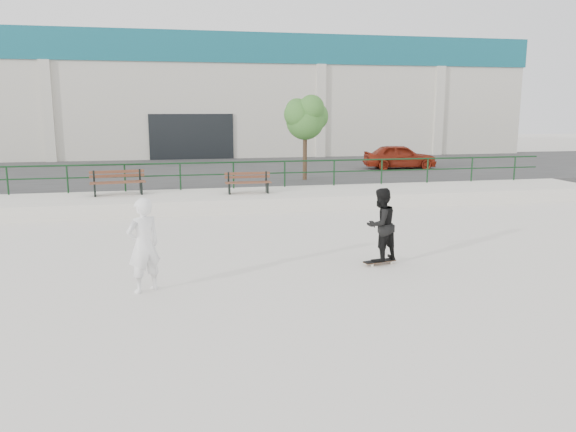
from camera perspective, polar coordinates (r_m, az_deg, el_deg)
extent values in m
plane|color=silver|center=(11.15, -4.24, -7.51)|extent=(120.00, 120.00, 0.00)
cube|color=silver|center=(20.30, -7.91, 1.52)|extent=(30.00, 3.00, 0.50)
cube|color=#353535|center=(28.71, -9.16, 4.20)|extent=(60.00, 14.00, 0.50)
cylinder|color=#14371A|center=(21.43, -8.25, 5.37)|extent=(28.00, 0.06, 0.06)
cylinder|color=#14371A|center=(21.48, -8.22, 4.18)|extent=(28.00, 0.05, 0.05)
cylinder|color=#14371A|center=(22.16, -26.61, 3.21)|extent=(0.06, 0.06, 1.00)
cylinder|color=#14371A|center=(21.74, -21.50, 3.48)|extent=(0.06, 0.06, 1.00)
cylinder|color=#14371A|center=(21.50, -16.23, 3.73)|extent=(0.06, 0.06, 1.00)
cylinder|color=#14371A|center=(21.44, -10.89, 3.95)|extent=(0.06, 0.06, 1.00)
cylinder|color=#14371A|center=(21.57, -5.56, 4.13)|extent=(0.06, 0.06, 1.00)
cylinder|color=#14371A|center=(21.88, -0.33, 4.28)|extent=(0.06, 0.06, 1.00)
cylinder|color=#14371A|center=(22.37, 4.70, 4.39)|extent=(0.06, 0.06, 1.00)
cylinder|color=#14371A|center=(23.02, 9.49, 4.46)|extent=(0.06, 0.06, 1.00)
cylinder|color=#14371A|center=(23.82, 13.99, 4.49)|extent=(0.06, 0.06, 1.00)
cylinder|color=#14371A|center=(24.76, 18.17, 4.51)|extent=(0.06, 0.06, 1.00)
cylinder|color=#14371A|center=(25.82, 22.03, 4.49)|extent=(0.06, 0.06, 1.00)
cube|color=beige|center=(42.52, -10.32, 11.35)|extent=(44.00, 16.00, 8.00)
cube|color=#166170|center=(42.66, -10.47, 15.51)|extent=(44.20, 16.20, 1.80)
cube|color=black|center=(34.52, -9.75, 7.53)|extent=(5.00, 0.15, 3.20)
cube|color=beige|center=(35.02, -23.19, 9.33)|extent=(0.60, 0.25, 6.20)
cube|color=beige|center=(35.65, 3.33, 10.18)|extent=(0.60, 0.25, 6.20)
cube|color=beige|center=(38.54, 15.06, 9.89)|extent=(0.60, 0.25, 6.20)
cube|color=#542C1D|center=(20.53, -16.87, 3.24)|extent=(1.89, 0.37, 0.04)
cube|color=#542C1D|center=(20.72, -16.90, 3.30)|extent=(1.89, 0.37, 0.04)
cube|color=#542C1D|center=(20.91, -16.93, 3.36)|extent=(1.89, 0.37, 0.04)
cube|color=#542C1D|center=(20.97, -16.97, 3.93)|extent=(1.88, 0.29, 0.10)
cube|color=#542C1D|center=(20.95, -16.99, 4.33)|extent=(1.88, 0.29, 0.10)
cube|color=black|center=(20.73, -19.04, 2.54)|extent=(0.13, 0.53, 0.44)
cube|color=black|center=(20.95, -19.12, 3.80)|extent=(0.07, 0.06, 0.44)
cube|color=black|center=(20.80, -14.70, 2.80)|extent=(0.13, 0.53, 0.44)
cube|color=black|center=(21.02, -14.82, 4.06)|extent=(0.07, 0.06, 0.44)
cube|color=#542C1D|center=(20.11, -4.01, 3.36)|extent=(1.65, 0.15, 0.04)
cube|color=#542C1D|center=(20.27, -4.07, 3.42)|extent=(1.65, 0.15, 0.04)
cube|color=#542C1D|center=(20.43, -4.12, 3.48)|extent=(1.65, 0.15, 0.04)
cube|color=#542C1D|center=(20.48, -4.15, 3.99)|extent=(1.65, 0.08, 0.09)
cube|color=#542C1D|center=(20.47, -4.15, 4.35)|extent=(1.65, 0.08, 0.09)
cube|color=black|center=(20.23, -6.00, 2.80)|extent=(0.07, 0.46, 0.39)
cube|color=black|center=(20.42, -6.07, 3.94)|extent=(0.06, 0.05, 0.39)
cube|color=black|center=(20.39, -2.14, 2.91)|extent=(0.07, 0.46, 0.39)
cube|color=black|center=(20.57, -2.24, 4.04)|extent=(0.06, 0.05, 0.39)
cylinder|color=#4C3C26|center=(24.08, 1.73, 6.25)|extent=(0.18, 0.18, 2.15)
sphere|color=#356A27|center=(24.01, 1.75, 9.65)|extent=(1.61, 1.61, 1.61)
sphere|color=#356A27|center=(24.38, 2.63, 10.08)|extent=(1.25, 1.25, 1.25)
sphere|color=#356A27|center=(23.75, 1.00, 10.29)|extent=(1.16, 1.16, 1.16)
sphere|color=#356A27|center=(23.70, 2.39, 10.93)|extent=(1.07, 1.07, 1.07)
sphere|color=#356A27|center=(24.29, 0.92, 10.73)|extent=(0.98, 0.98, 0.98)
imported|color=maroon|center=(29.20, 11.29, 5.96)|extent=(3.79, 1.90, 1.24)
cube|color=black|center=(13.03, 9.28, -4.51)|extent=(0.81, 0.37, 0.02)
cube|color=brown|center=(13.03, 9.28, -4.58)|extent=(0.81, 0.37, 0.01)
cube|color=#939297|center=(12.90, 8.32, -4.83)|extent=(0.10, 0.17, 0.03)
cube|color=#939297|center=(13.18, 10.21, -4.54)|extent=(0.10, 0.17, 0.03)
cylinder|color=#EEE7C6|center=(12.83, 8.55, -5.00)|extent=(0.06, 0.04, 0.06)
cylinder|color=#EEE7C6|center=(12.98, 8.08, -4.80)|extent=(0.06, 0.04, 0.06)
cylinder|color=#EEE7C6|center=(13.12, 10.45, -4.71)|extent=(0.06, 0.04, 0.06)
cylinder|color=#EEE7C6|center=(13.26, 9.97, -4.52)|extent=(0.06, 0.04, 0.06)
imported|color=black|center=(12.83, 9.39, -0.88)|extent=(1.01, 0.93, 1.67)
imported|color=white|center=(11.14, -14.47, -2.89)|extent=(0.81, 0.72, 1.85)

